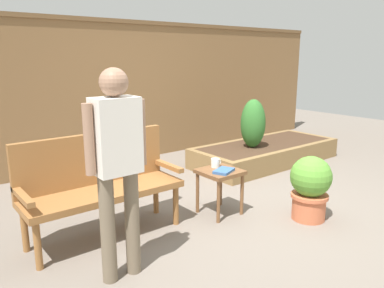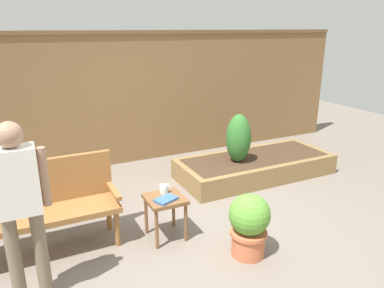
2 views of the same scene
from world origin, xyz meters
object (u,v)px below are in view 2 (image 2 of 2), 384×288
(potted_boxwood, at_px, (249,223))
(shrub_near_bench, at_px, (238,138))
(cup_on_table, at_px, (164,189))
(person_by_bench, at_px, (19,200))
(garden_bench, at_px, (43,201))
(book_on_table, at_px, (166,199))
(side_table, at_px, (165,204))

(potted_boxwood, distance_m, shrub_near_bench, 1.93)
(cup_on_table, height_order, potted_boxwood, potted_boxwood)
(cup_on_table, relative_size, person_by_bench, 0.08)
(potted_boxwood, relative_size, person_by_bench, 0.42)
(garden_bench, height_order, cup_on_table, garden_bench)
(person_by_bench, bearing_deg, shrub_near_bench, 25.59)
(cup_on_table, distance_m, potted_boxwood, 0.99)
(shrub_near_bench, bearing_deg, cup_on_table, -150.00)
(book_on_table, relative_size, shrub_near_bench, 0.31)
(cup_on_table, height_order, shrub_near_bench, shrub_near_bench)
(cup_on_table, xyz_separation_m, shrub_near_bench, (1.52, 0.88, 0.13))
(cup_on_table, distance_m, book_on_table, 0.20)
(cup_on_table, bearing_deg, person_by_bench, -159.60)
(cup_on_table, bearing_deg, potted_boxwood, -52.88)
(shrub_near_bench, distance_m, person_by_bench, 3.26)
(cup_on_table, xyz_separation_m, book_on_table, (-0.05, -0.19, -0.03))
(person_by_bench, bearing_deg, cup_on_table, 20.40)
(side_table, bearing_deg, potted_boxwood, -46.96)
(garden_bench, bearing_deg, book_on_table, -20.18)
(cup_on_table, bearing_deg, book_on_table, -106.04)
(side_table, xyz_separation_m, potted_boxwood, (0.62, -0.67, -0.04))
(side_table, height_order, book_on_table, book_on_table)
(shrub_near_bench, xyz_separation_m, person_by_bench, (-2.93, -1.40, 0.27))
(side_table, height_order, shrub_near_bench, shrub_near_bench)
(garden_bench, relative_size, shrub_near_bench, 2.00)
(cup_on_table, bearing_deg, shrub_near_bench, 30.00)
(side_table, relative_size, cup_on_table, 3.81)
(cup_on_table, xyz_separation_m, potted_boxwood, (0.59, -0.78, -0.17))
(garden_bench, relative_size, cup_on_table, 11.43)
(shrub_near_bench, bearing_deg, potted_boxwood, -119.43)
(book_on_table, relative_size, potted_boxwood, 0.34)
(side_table, xyz_separation_m, shrub_near_bench, (1.56, 0.99, 0.26))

